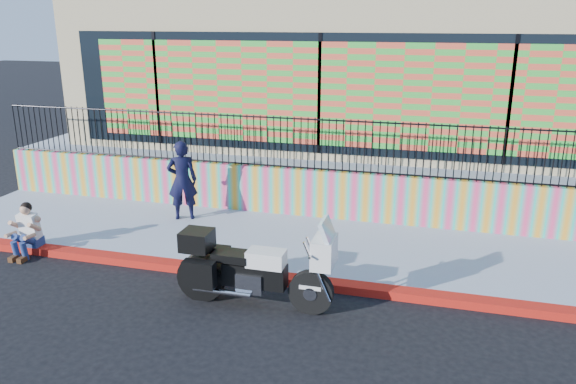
% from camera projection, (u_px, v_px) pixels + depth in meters
% --- Properties ---
extents(ground, '(90.00, 90.00, 0.00)m').
position_uv_depth(ground, '(269.00, 281.00, 10.17)').
color(ground, black).
rests_on(ground, ground).
extents(red_curb, '(16.00, 0.30, 0.15)m').
position_uv_depth(red_curb, '(269.00, 277.00, 10.15)').
color(red_curb, '#9D210B').
rests_on(red_curb, ground).
extents(sidewalk, '(16.00, 3.00, 0.15)m').
position_uv_depth(sidewalk, '(292.00, 243.00, 11.67)').
color(sidewalk, '#8D97A9').
rests_on(sidewalk, ground).
extents(mural_wall, '(16.00, 0.20, 1.10)m').
position_uv_depth(mural_wall, '(310.00, 193.00, 12.96)').
color(mural_wall, '#E63C70').
rests_on(mural_wall, sidewalk).
extents(metal_fence, '(15.80, 0.04, 1.20)m').
position_uv_depth(metal_fence, '(310.00, 144.00, 12.62)').
color(metal_fence, black).
rests_on(metal_fence, mural_wall).
extents(elevated_platform, '(16.00, 10.00, 1.25)m').
position_uv_depth(elevated_platform, '(347.00, 149.00, 17.68)').
color(elevated_platform, '#8D97A9').
rests_on(elevated_platform, ground).
extents(storefront_building, '(14.00, 8.06, 4.00)m').
position_uv_depth(storefront_building, '(348.00, 64.00, 16.70)').
color(storefront_building, tan).
rests_on(storefront_building, elevated_platform).
extents(police_motorcycle, '(2.62, 0.87, 1.63)m').
position_uv_depth(police_motorcycle, '(252.00, 267.00, 9.14)').
color(police_motorcycle, black).
rests_on(police_motorcycle, ground).
extents(police_officer, '(0.78, 0.66, 1.82)m').
position_uv_depth(police_officer, '(182.00, 180.00, 12.66)').
color(police_officer, black).
rests_on(police_officer, sidewalk).
extents(seated_man, '(0.54, 0.71, 1.06)m').
position_uv_depth(seated_man, '(25.00, 235.00, 11.12)').
color(seated_man, navy).
rests_on(seated_man, ground).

